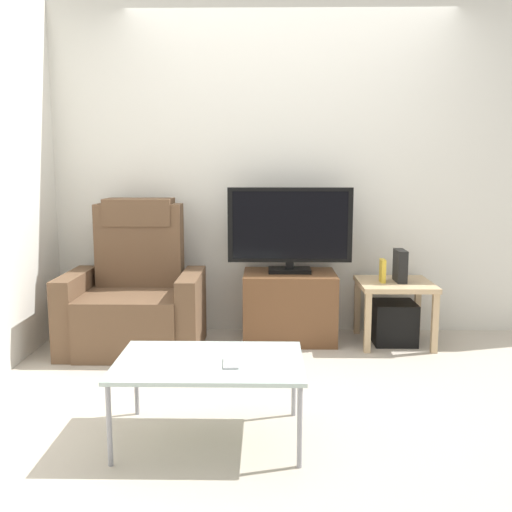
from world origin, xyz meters
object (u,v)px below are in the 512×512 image
object	(u,v)px
tv_stand	(289,306)
subwoofer_box	(394,322)
side_table	(395,292)
television	(290,228)
game_console	(400,266)
book_upright	(383,271)
coffee_table	(210,365)
recliner_armchair	(135,297)
cell_phone	(231,363)

from	to	relation	value
tv_stand	subwoofer_box	world-z (taller)	tv_stand
tv_stand	side_table	size ratio (longest dim) A/B	1.28
television	subwoofer_box	distance (m)	1.06
game_console	book_upright	bearing A→B (deg)	-167.47
book_upright	coffee_table	bearing A→B (deg)	-126.10
television	book_upright	bearing A→B (deg)	-8.46
television	game_console	world-z (taller)	television
recliner_armchair	coffee_table	xyz separation A→B (m)	(0.68, -1.45, 0.00)
side_table	coffee_table	size ratio (longest dim) A/B	0.60
tv_stand	coffee_table	world-z (taller)	tv_stand
television	coffee_table	size ratio (longest dim) A/B	1.04
game_console	coffee_table	xyz separation A→B (m)	(-1.27, -1.58, -0.21)
side_table	cell_phone	size ratio (longest dim) A/B	3.60
subwoofer_box	coffee_table	world-z (taller)	coffee_table
subwoofer_box	game_console	size ratio (longest dim) A/B	1.31
recliner_armchair	game_console	size ratio (longest dim) A/B	4.52
tv_stand	cell_phone	distance (m)	1.74
subwoofer_box	game_console	world-z (taller)	game_console
television	game_console	distance (m)	0.86
cell_phone	game_console	bearing A→B (deg)	51.10
recliner_armchair	side_table	bearing A→B (deg)	6.98
coffee_table	game_console	bearing A→B (deg)	51.31
television	game_console	size ratio (longest dim) A/B	3.91
tv_stand	coffee_table	bearing A→B (deg)	-105.42
tv_stand	television	bearing A→B (deg)	90.00
television	recliner_armchair	world-z (taller)	television
side_table	subwoofer_box	bearing A→B (deg)	0.00
television	coffee_table	xyz separation A→B (m)	(-0.45, -1.66, -0.49)
book_upright	cell_phone	size ratio (longest dim) A/B	1.15
recliner_armchair	cell_phone	xyz separation A→B (m)	(0.79, -1.51, 0.03)
recliner_armchair	game_console	bearing A→B (deg)	7.21
side_table	recliner_armchair	bearing A→B (deg)	-176.35
side_table	subwoofer_box	world-z (taller)	side_table
television	cell_phone	world-z (taller)	television
book_upright	game_console	bearing A→B (deg)	12.53
television	side_table	size ratio (longest dim) A/B	1.73
game_console	side_table	bearing A→B (deg)	-164.05
coffee_table	cell_phone	xyz separation A→B (m)	(0.11, -0.06, 0.03)
subwoofer_box	cell_phone	size ratio (longest dim) A/B	2.08
subwoofer_box	coffee_table	size ratio (longest dim) A/B	0.35
recliner_armchair	subwoofer_box	xyz separation A→B (m)	(1.92, 0.12, -0.22)
book_upright	cell_phone	xyz separation A→B (m)	(-1.03, -1.61, -0.15)
recliner_armchair	book_upright	distance (m)	1.83
side_table	subwoofer_box	distance (m)	0.24
book_upright	coffee_table	world-z (taller)	book_upright
cell_phone	side_table	bearing A→B (deg)	51.76
subwoofer_box	cell_phone	bearing A→B (deg)	-124.62
subwoofer_box	game_console	bearing A→B (deg)	15.95
cell_phone	recliner_armchair	bearing A→B (deg)	114.00
book_upright	coffee_table	size ratio (longest dim) A/B	0.19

